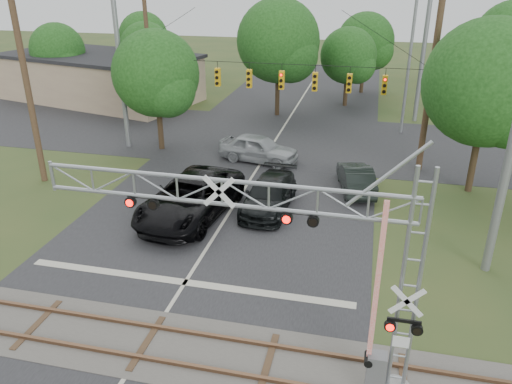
% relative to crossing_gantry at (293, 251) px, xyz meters
% --- Properties ---
extents(road_main, '(14.00, 90.00, 0.02)m').
position_rel_crossing_gantry_xyz_m(road_main, '(-4.69, 8.36, -4.28)').
color(road_main, '#242426').
rests_on(road_main, ground).
extents(road_cross, '(90.00, 12.00, 0.02)m').
position_rel_crossing_gantry_xyz_m(road_cross, '(-4.69, 22.36, -4.27)').
color(road_cross, '#242426').
rests_on(road_cross, ground).
extents(railroad_track, '(90.00, 3.20, 0.17)m').
position_rel_crossing_gantry_xyz_m(railroad_track, '(-4.69, 0.36, -4.25)').
color(railroad_track, '#4C4942').
rests_on(railroad_track, ground).
extents(crossing_gantry, '(10.40, 0.88, 6.92)m').
position_rel_crossing_gantry_xyz_m(crossing_gantry, '(0.00, 0.00, 0.00)').
color(crossing_gantry, gray).
rests_on(crossing_gantry, ground).
extents(traffic_signal_span, '(19.34, 0.36, 11.50)m').
position_rel_crossing_gantry_xyz_m(traffic_signal_span, '(-3.84, 18.36, 1.29)').
color(traffic_signal_span, gray).
rests_on(traffic_signal_span, ground).
extents(pickup_black, '(4.10, 7.39, 1.96)m').
position_rel_crossing_gantry_xyz_m(pickup_black, '(-6.41, 9.35, -3.31)').
color(pickup_black, black).
rests_on(pickup_black, ground).
extents(car_dark, '(2.32, 5.33, 1.53)m').
position_rel_crossing_gantry_xyz_m(car_dark, '(-2.89, 11.03, -3.52)').
color(car_dark, black).
rests_on(car_dark, ground).
extents(sedan_silver, '(5.28, 2.95, 1.70)m').
position_rel_crossing_gantry_xyz_m(sedan_silver, '(-4.91, 17.53, -3.44)').
color(sedan_silver, gray).
rests_on(sedan_silver, ground).
extents(suv_dark, '(2.44, 4.67, 1.47)m').
position_rel_crossing_gantry_xyz_m(suv_dark, '(1.23, 14.35, -3.55)').
color(suv_dark, black).
rests_on(suv_dark, ground).
extents(commercial_building, '(19.25, 12.95, 4.11)m').
position_rel_crossing_gantry_xyz_m(commercial_building, '(-22.66, 30.22, -2.22)').
color(commercial_building, '#A0856B').
rests_on(commercial_building, ground).
extents(streetlight, '(2.61, 0.27, 9.80)m').
position_rel_crossing_gantry_xyz_m(streetlight, '(3.79, 25.75, 1.19)').
color(streetlight, gray).
rests_on(streetlight, ground).
extents(utility_poles, '(25.19, 26.88, 12.56)m').
position_rel_crossing_gantry_xyz_m(utility_poles, '(-3.03, 21.88, 1.70)').
color(utility_poles, '#432D1E').
rests_on(utility_poles, ground).
extents(treeline, '(48.54, 29.06, 9.21)m').
position_rel_crossing_gantry_xyz_m(treeline, '(-2.50, 29.17, 0.92)').
color(treeline, '#362718').
rests_on(treeline, ground).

